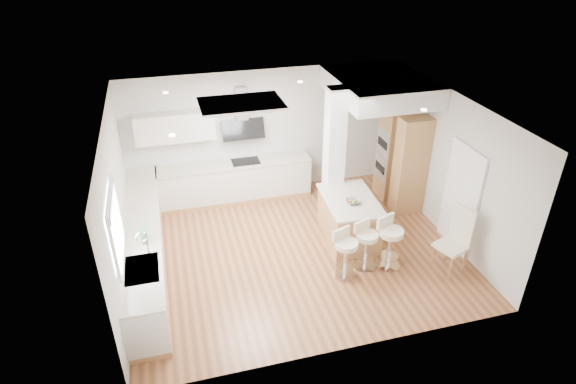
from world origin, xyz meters
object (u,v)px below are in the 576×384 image
object	(u,v)px
bar_stool_a	(345,252)
bar_stool_c	(390,240)
peninsula	(349,219)
dining_chair	(457,237)
bar_stool_b	(366,243)

from	to	relation	value
bar_stool_a	bar_stool_c	size ratio (longest dim) A/B	0.93
peninsula	dining_chair	distance (m)	2.00
bar_stool_a	bar_stool_b	distance (m)	0.47
bar_stool_b	dining_chair	bearing A→B (deg)	-36.80
peninsula	dining_chair	world-z (taller)	dining_chair
dining_chair	peninsula	bearing A→B (deg)	117.70
bar_stool_a	bar_stool_c	world-z (taller)	bar_stool_c
peninsula	bar_stool_b	bearing A→B (deg)	-89.32
bar_stool_c	dining_chair	xyz separation A→B (m)	(1.10, -0.34, 0.10)
bar_stool_b	bar_stool_c	size ratio (longest dim) A/B	0.92
bar_stool_c	bar_stool_b	bearing A→B (deg)	146.18
bar_stool_a	bar_stool_b	xyz separation A→B (m)	(0.45, 0.15, -0.01)
bar_stool_b	dining_chair	xyz separation A→B (m)	(1.51, -0.43, 0.14)
peninsula	bar_stool_b	xyz separation A→B (m)	(-0.04, -0.91, 0.06)
peninsula	dining_chair	xyz separation A→B (m)	(1.47, -1.34, 0.21)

